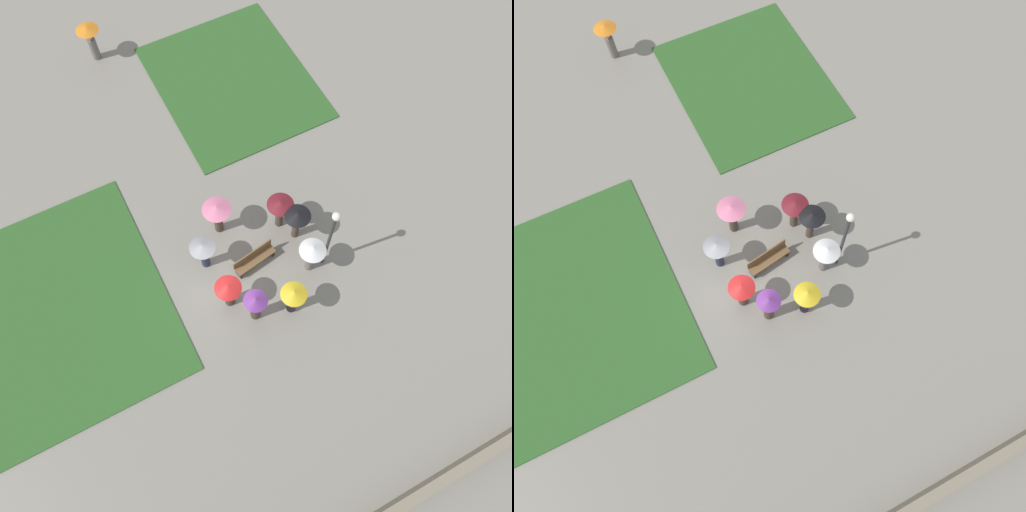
% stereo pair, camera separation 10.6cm
% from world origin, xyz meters
% --- Properties ---
extents(ground_plane, '(90.00, 90.00, 0.00)m').
position_xyz_m(ground_plane, '(0.00, 0.00, 0.00)').
color(ground_plane, gray).
extents(lawn_patch_near, '(8.56, 9.23, 0.06)m').
position_xyz_m(lawn_patch_near, '(-6.49, 1.97, 0.03)').
color(lawn_patch_near, '#2D5B26').
rests_on(lawn_patch_near, ground_plane).
extents(lawn_patch_far, '(6.95, 8.32, 0.06)m').
position_xyz_m(lawn_patch_far, '(4.93, 9.19, 0.03)').
color(lawn_patch_far, '#2D5B26').
rests_on(lawn_patch_far, ground_plane).
extents(park_bench, '(1.88, 0.71, 0.90)m').
position_xyz_m(park_bench, '(1.46, 0.32, 0.47)').
color(park_bench, brown).
rests_on(park_bench, ground_plane).
extents(lamp_post, '(0.32, 0.32, 4.09)m').
position_xyz_m(lamp_post, '(3.97, -0.93, 2.66)').
color(lamp_post, '#2D2D30').
rests_on(lamp_post, ground_plane).
extents(crowd_person_white, '(1.06, 1.06, 1.87)m').
position_xyz_m(crowd_person_white, '(3.35, -0.87, 1.35)').
color(crowd_person_white, slate).
rests_on(crowd_person_white, ground_plane).
extents(crowd_person_yellow, '(1.00, 1.00, 1.97)m').
position_xyz_m(crowd_person_yellow, '(1.84, -2.09, 1.37)').
color(crowd_person_yellow, '#2D2333').
rests_on(crowd_person_yellow, ground_plane).
extents(crowd_person_black, '(1.07, 1.07, 1.86)m').
position_xyz_m(crowd_person_black, '(3.56, 0.67, 1.40)').
color(crowd_person_black, '#47382D').
rests_on(crowd_person_black, ground_plane).
extents(crowd_person_red, '(1.03, 1.03, 1.82)m').
position_xyz_m(crowd_person_red, '(-0.16, -0.72, 1.25)').
color(crowd_person_red, '#47382D').
rests_on(crowd_person_red, ground_plane).
extents(crowd_person_grey, '(1.03, 1.03, 1.84)m').
position_xyz_m(crowd_person_grey, '(-0.30, 1.18, 1.30)').
color(crowd_person_grey, '#282D47').
rests_on(crowd_person_grey, ground_plane).
extents(crowd_person_pink, '(1.18, 1.18, 1.89)m').
position_xyz_m(crowd_person_pink, '(0.88, 2.38, 1.36)').
color(crowd_person_pink, '#47382D').
rests_on(crowd_person_pink, ground_plane).
extents(crowd_person_purple, '(0.91, 0.91, 1.98)m').
position_xyz_m(crowd_person_purple, '(0.49, -1.68, 1.24)').
color(crowd_person_purple, '#47382D').
rests_on(crowd_person_purple, ground_plane).
extents(crowd_person_maroon, '(1.10, 1.10, 1.81)m').
position_xyz_m(crowd_person_maroon, '(3.22, 1.44, 1.32)').
color(crowd_person_maroon, '#47382D').
rests_on(crowd_person_maroon, ground_plane).
extents(lone_walker_far_path, '(1.09, 1.09, 1.87)m').
position_xyz_m(lone_walker_far_path, '(-0.36, 13.75, 1.24)').
color(lone_walker_far_path, slate).
rests_on(lone_walker_far_path, ground_plane).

